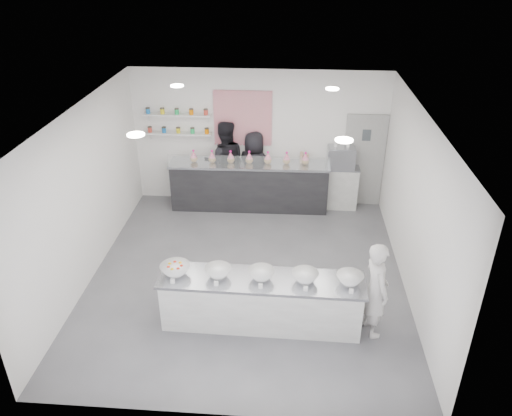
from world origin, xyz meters
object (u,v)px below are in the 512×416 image
(back_bar, at_px, (249,186))
(espresso_machine, at_px, (341,157))
(prep_counter, at_px, (261,301))
(staff_right, at_px, (254,168))
(staff_left, at_px, (225,163))
(espresso_ledge, at_px, (328,187))
(woman_prep, at_px, (376,290))

(back_bar, bearing_deg, espresso_machine, 4.21)
(prep_counter, xyz_separation_m, staff_right, (-0.43, 4.09, 0.42))
(staff_left, height_order, staff_right, staff_left)
(espresso_ledge, relative_size, staff_right, 0.77)
(espresso_machine, relative_size, staff_right, 0.35)
(back_bar, distance_m, espresso_machine, 2.08)
(staff_left, relative_size, staff_right, 1.13)
(espresso_ledge, relative_size, staff_left, 0.68)
(espresso_ledge, distance_m, espresso_machine, 0.75)
(back_bar, relative_size, staff_left, 1.81)
(espresso_machine, relative_size, woman_prep, 0.38)
(espresso_machine, xyz_separation_m, staff_left, (-2.53, 0.07, -0.24))
(back_bar, xyz_separation_m, espresso_machine, (1.96, 0.18, 0.66))
(espresso_ledge, xyz_separation_m, woman_prep, (0.47, -4.06, 0.30))
(prep_counter, bearing_deg, staff_right, 96.97)
(back_bar, height_order, staff_right, staff_right)
(staff_right, bearing_deg, espresso_machine, -162.86)
(back_bar, bearing_deg, espresso_ledge, 4.90)
(espresso_machine, xyz_separation_m, woman_prep, (0.24, -4.06, -0.41))
(woman_prep, relative_size, staff_right, 0.92)
(espresso_machine, bearing_deg, staff_left, 178.42)
(woman_prep, bearing_deg, back_bar, 11.94)
(woman_prep, distance_m, staff_left, 4.98)
(espresso_ledge, bearing_deg, staff_right, 177.57)
(prep_counter, xyz_separation_m, back_bar, (-0.51, 3.84, 0.11))
(back_bar, height_order, woman_prep, woman_prep)
(espresso_machine, height_order, staff_left, staff_left)
(espresso_ledge, xyz_separation_m, staff_right, (-1.65, 0.07, 0.36))
(woman_prep, bearing_deg, espresso_ledge, -11.02)
(prep_counter, xyz_separation_m, espresso_ledge, (1.22, 4.02, 0.06))
(staff_right, bearing_deg, staff_left, 19.27)
(prep_counter, xyz_separation_m, woman_prep, (1.69, -0.04, 0.36))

